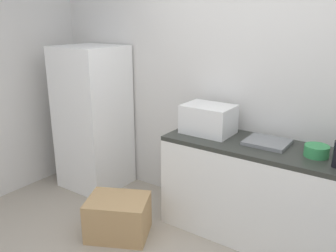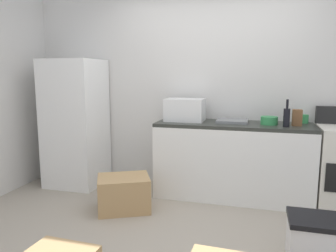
{
  "view_description": "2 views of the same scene",
  "coord_description": "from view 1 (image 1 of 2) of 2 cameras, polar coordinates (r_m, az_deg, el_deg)",
  "views": [
    {
      "loc": [
        1.21,
        -1.6,
        1.95
      ],
      "look_at": [
        -0.39,
        0.71,
        1.08
      ],
      "focal_mm": 37.71,
      "sensor_mm": 36.0,
      "label": 1
    },
    {
      "loc": [
        0.56,
        -2.63,
        1.46
      ],
      "look_at": [
        -0.38,
        0.78,
        0.9
      ],
      "focal_mm": 34.86,
      "sensor_mm": 36.0,
      "label": 2
    }
  ],
  "objects": [
    {
      "name": "wall_back",
      "position": [
        3.43,
        13.5,
        5.77
      ],
      "size": [
        5.0,
        0.1,
        2.6
      ],
      "primitive_type": "cube",
      "color": "silver",
      "rests_on": "ground_plane"
    },
    {
      "name": "kitchen_counter",
      "position": [
        3.3,
        15.08,
        -10.51
      ],
      "size": [
        1.8,
        0.6,
        0.9
      ],
      "color": "white",
      "rests_on": "ground_plane"
    },
    {
      "name": "refrigerator",
      "position": [
        4.19,
        -11.98,
        1.23
      ],
      "size": [
        0.68,
        0.66,
        1.65
      ],
      "primitive_type": "cube",
      "color": "white",
      "rests_on": "ground_plane"
    },
    {
      "name": "microwave",
      "position": [
        3.33,
        6.55,
        1.12
      ],
      "size": [
        0.46,
        0.34,
        0.27
      ],
      "primitive_type": "cube",
      "color": "white",
      "rests_on": "kitchen_counter"
    },
    {
      "name": "sink_basin",
      "position": [
        3.18,
        15.74,
        -2.53
      ],
      "size": [
        0.36,
        0.32,
        0.03
      ],
      "primitive_type": "cube",
      "color": "slate",
      "rests_on": "kitchen_counter"
    },
    {
      "name": "mixing_bowl",
      "position": [
        3.02,
        22.88,
        -3.73
      ],
      "size": [
        0.19,
        0.19,
        0.09
      ],
      "primitive_type": "cylinder",
      "color": "#338C4C",
      "rests_on": "kitchen_counter"
    },
    {
      "name": "cardboard_box_medium",
      "position": [
        3.4,
        -8.06,
        -14.33
      ],
      "size": [
        0.68,
        0.62,
        0.37
      ],
      "primitive_type": "cube",
      "rotation": [
        0.0,
        0.0,
        0.46
      ],
      "color": "tan",
      "rests_on": "ground_plane"
    }
  ]
}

